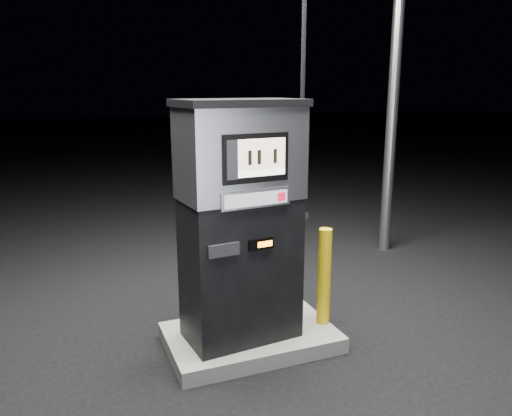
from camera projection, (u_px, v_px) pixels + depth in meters
name	position (u px, v px, depth m)	size (l,w,h in m)	color
ground	(251.00, 344.00, 4.86)	(80.00, 80.00, 0.00)	black
pump_island	(251.00, 337.00, 4.85)	(1.60, 1.00, 0.15)	slate
fuel_dispenser	(241.00, 220.00, 4.48)	(1.24, 0.75, 4.55)	black
bollard_left	(192.00, 298.00, 4.61)	(0.11, 0.11, 0.80)	yellow
bollard_right	(324.00, 276.00, 4.89)	(0.13, 0.13, 0.97)	yellow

